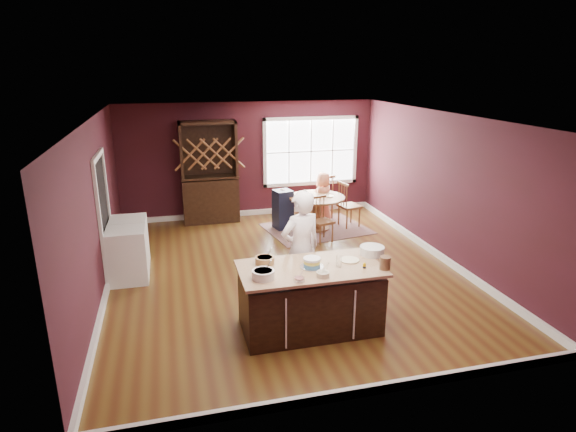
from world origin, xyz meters
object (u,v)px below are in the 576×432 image
at_px(kitchen_island, 310,300).
at_px(dryer, 130,242).
at_px(hutch, 209,173).
at_px(washer, 128,255).
at_px(chair_north, 322,196).
at_px(dining_table, 317,206).
at_px(seated_woman, 323,198).
at_px(baker, 301,250).
at_px(high_chair, 283,209).
at_px(chair_south, 322,219).
at_px(toddler, 280,192).
at_px(chair_east, 349,204).
at_px(layer_cake, 312,263).

bearing_deg(kitchen_island, dryer, 131.15).
relative_size(hutch, washer, 2.54).
bearing_deg(chair_north, dining_table, 50.61).
bearing_deg(chair_north, seated_woman, 61.23).
xyz_separation_m(baker, dryer, (-2.58, 2.17, -0.44)).
relative_size(dining_table, high_chair, 1.34).
height_order(chair_south, toddler, chair_south).
bearing_deg(chair_east, high_chair, 69.30).
xyz_separation_m(chair_east, dryer, (-4.64, -1.17, -0.07)).
relative_size(seated_woman, toddler, 4.53).
bearing_deg(high_chair, dryer, -169.67).
bearing_deg(chair_east, washer, 98.79).
xyz_separation_m(washer, dryer, (0.00, 0.64, -0.00)).
distance_m(toddler, dryer, 3.48).
distance_m(chair_east, washer, 4.98).
bearing_deg(hutch, chair_north, -8.23).
relative_size(baker, washer, 1.96).
distance_m(layer_cake, toddler, 4.42).
relative_size(layer_cake, dryer, 0.36).
bearing_deg(dining_table, layer_cake, -108.43).
distance_m(dining_table, seated_woman, 0.53).
distance_m(layer_cake, chair_south, 3.51).
relative_size(high_chair, toddler, 3.52).
distance_m(kitchen_island, high_chair, 4.31).
distance_m(chair_north, dryer, 4.67).
bearing_deg(hutch, high_chair, -31.54).
bearing_deg(hutch, chair_east, -20.79).
bearing_deg(toddler, kitchen_island, -97.95).
bearing_deg(dining_table, kitchen_island, -108.68).
bearing_deg(hutch, baker, -78.47).
height_order(baker, washer, baker).
xyz_separation_m(baker, chair_east, (2.07, 3.34, -0.37)).
distance_m(seated_woman, hutch, 2.66).
xyz_separation_m(hutch, washer, (-1.66, -2.94, -0.70)).
relative_size(dining_table, layer_cake, 3.79).
distance_m(chair_south, toddler, 1.33).
bearing_deg(toddler, layer_cake, -97.71).
xyz_separation_m(seated_woman, dryer, (-4.16, -1.60, -0.14)).
xyz_separation_m(baker, layer_cake, (-0.05, -0.71, 0.09)).
height_order(chair_east, chair_south, chair_east).
bearing_deg(toddler, dryer, -154.31).
bearing_deg(chair_south, chair_east, 25.28).
height_order(baker, toddler, baker).
relative_size(dining_table, seated_woman, 1.04).
xyz_separation_m(seated_woman, high_chair, (-1.00, -0.21, -0.13)).
height_order(toddler, dryer, toddler).
relative_size(dining_table, hutch, 0.53).
height_order(dining_table, toddler, toddler).
distance_m(kitchen_island, dryer, 3.82).
distance_m(baker, seated_woman, 4.09).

